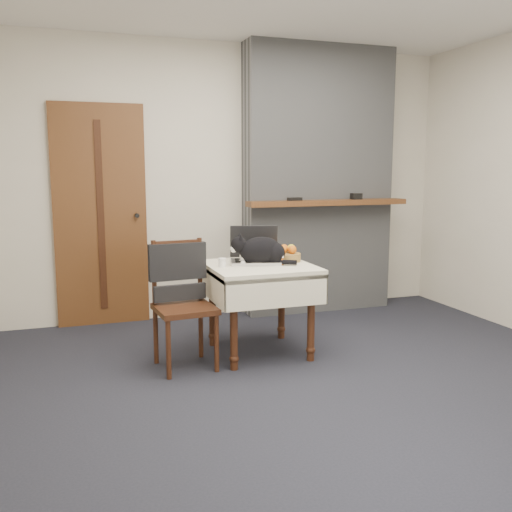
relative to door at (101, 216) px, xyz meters
The scene contains 12 objects.
ground 2.52m from the door, 58.72° to the right, with size 4.50×4.50×0.00m, color black.
room_shell 2.07m from the door, 51.56° to the right, with size 4.52×4.01×2.61m.
door is the anchor object (origin of this frame).
chimney 2.12m from the door, ahead, with size 1.62×0.48×2.60m.
side_table 1.72m from the door, 49.51° to the right, with size 0.78×0.78×0.70m.
laptop 1.59m from the door, 46.34° to the right, with size 0.45×0.41×0.28m.
cat 1.69m from the door, 49.05° to the right, with size 0.49×0.28×0.24m.
cream_jar 1.52m from the door, 58.55° to the right, with size 0.06×0.06×0.07m, color white.
pill_bottle 1.84m from the door, 47.46° to the right, with size 0.03×0.03×0.07m.
fruit_basket 1.80m from the door, 41.64° to the right, with size 0.23×0.23×0.13m.
desk_clutter 1.76m from the door, 43.25° to the right, with size 0.14×0.02×0.01m, color black.
chair 1.45m from the door, 70.82° to the right, with size 0.45×0.44×0.92m.
Camera 1 is at (-1.54, -3.35, 1.45)m, focal length 40.00 mm.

